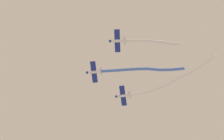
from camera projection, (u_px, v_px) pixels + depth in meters
airplane_lead at (94, 72)px, 91.18m from camera, size 6.45×5.33×1.69m
smoke_trail_lead at (143, 70)px, 90.47m from camera, size 14.89×19.93×2.14m
airplane_left_wing at (117, 41)px, 87.97m from camera, size 6.30×5.44×1.69m
smoke_trail_left_wing at (153, 42)px, 88.20m from camera, size 11.53×12.28×1.24m
airplane_right_wing at (123, 96)px, 94.11m from camera, size 6.53×5.25×1.69m
smoke_trail_right_wing at (173, 79)px, 92.35m from camera, size 6.71×27.11×1.47m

